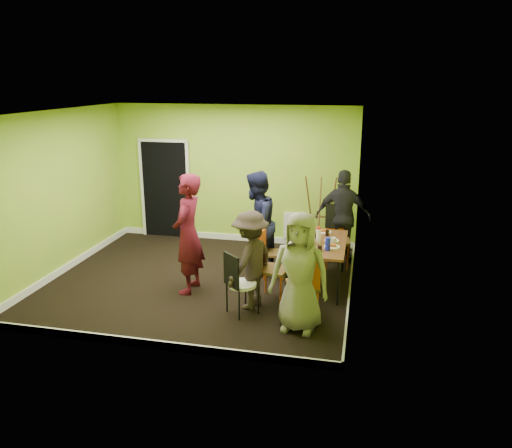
{
  "coord_description": "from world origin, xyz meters",
  "views": [
    {
      "loc": [
        2.6,
        -7.45,
        3.32
      ],
      "look_at": [
        0.96,
        0.0,
        1.06
      ],
      "focal_mm": 35.0,
      "sensor_mm": 36.0,
      "label": 1
    }
  ],
  "objects_px": {
    "chair_front_end": "(304,281)",
    "chair_bentwood": "(238,281)",
    "thermos": "(318,236)",
    "person_left_far": "(256,224)",
    "person_standing": "(188,234)",
    "person_back_end": "(343,217)",
    "person_front_end": "(300,272)",
    "orange_bottle": "(318,237)",
    "dining_table": "(318,245)",
    "blue_bottle": "(328,244)",
    "chair_back_end": "(338,222)",
    "chair_left_far": "(270,248)",
    "chair_left_near": "(268,262)",
    "easel": "(320,215)",
    "person_left_near": "(250,260)"
  },
  "relations": [
    {
      "from": "chair_back_end",
      "to": "person_standing",
      "type": "bearing_deg",
      "value": 32.92
    },
    {
      "from": "easel",
      "to": "person_front_end",
      "type": "bearing_deg",
      "value": -89.4
    },
    {
      "from": "person_left_near",
      "to": "person_front_end",
      "type": "height_order",
      "value": "person_front_end"
    },
    {
      "from": "person_front_end",
      "to": "chair_bentwood",
      "type": "bearing_deg",
      "value": 172.25
    },
    {
      "from": "chair_left_near",
      "to": "person_back_end",
      "type": "bearing_deg",
      "value": 160.54
    },
    {
      "from": "dining_table",
      "to": "chair_bentwood",
      "type": "relative_size",
      "value": 1.59
    },
    {
      "from": "chair_left_near",
      "to": "chair_bentwood",
      "type": "distance_m",
      "value": 0.69
    },
    {
      "from": "chair_left_far",
      "to": "chair_bentwood",
      "type": "distance_m",
      "value": 1.53
    },
    {
      "from": "dining_table",
      "to": "chair_bentwood",
      "type": "distance_m",
      "value": 1.65
    },
    {
      "from": "person_back_end",
      "to": "person_front_end",
      "type": "relative_size",
      "value": 1.05
    },
    {
      "from": "chair_back_end",
      "to": "person_standing",
      "type": "xyz_separation_m",
      "value": [
        -2.22,
        -1.77,
        0.18
      ]
    },
    {
      "from": "chair_left_near",
      "to": "person_back_end",
      "type": "height_order",
      "value": "person_back_end"
    },
    {
      "from": "chair_bentwood",
      "to": "orange_bottle",
      "type": "height_order",
      "value": "chair_bentwood"
    },
    {
      "from": "chair_left_near",
      "to": "chair_front_end",
      "type": "bearing_deg",
      "value": 56.35
    },
    {
      "from": "chair_front_end",
      "to": "chair_bentwood",
      "type": "xyz_separation_m",
      "value": [
        -0.93,
        -0.03,
        -0.07
      ]
    },
    {
      "from": "thermos",
      "to": "orange_bottle",
      "type": "xyz_separation_m",
      "value": [
        -0.01,
        0.18,
        -0.08
      ]
    },
    {
      "from": "chair_front_end",
      "to": "blue_bottle",
      "type": "xyz_separation_m",
      "value": [
        0.25,
        0.9,
        0.26
      ]
    },
    {
      "from": "chair_left_far",
      "to": "chair_front_end",
      "type": "xyz_separation_m",
      "value": [
        0.76,
        -1.49,
        0.08
      ]
    },
    {
      "from": "chair_back_end",
      "to": "person_standing",
      "type": "relative_size",
      "value": 0.58
    },
    {
      "from": "chair_left_far",
      "to": "chair_front_end",
      "type": "bearing_deg",
      "value": 23.8
    },
    {
      "from": "chair_left_far",
      "to": "chair_left_near",
      "type": "relative_size",
      "value": 0.85
    },
    {
      "from": "chair_bentwood",
      "to": "person_standing",
      "type": "relative_size",
      "value": 0.49
    },
    {
      "from": "dining_table",
      "to": "easel",
      "type": "relative_size",
      "value": 0.98
    },
    {
      "from": "dining_table",
      "to": "person_back_end",
      "type": "distance_m",
      "value": 1.27
    },
    {
      "from": "chair_front_end",
      "to": "person_front_end",
      "type": "height_order",
      "value": "person_front_end"
    },
    {
      "from": "dining_table",
      "to": "chair_left_near",
      "type": "height_order",
      "value": "chair_left_near"
    },
    {
      "from": "blue_bottle",
      "to": "person_front_end",
      "type": "distance_m",
      "value": 1.21
    },
    {
      "from": "blue_bottle",
      "to": "orange_bottle",
      "type": "relative_size",
      "value": 2.88
    },
    {
      "from": "thermos",
      "to": "person_standing",
      "type": "xyz_separation_m",
      "value": [
        -1.98,
        -0.63,
        0.09
      ]
    },
    {
      "from": "chair_bentwood",
      "to": "chair_left_near",
      "type": "bearing_deg",
      "value": 105.89
    },
    {
      "from": "chair_left_near",
      "to": "person_front_end",
      "type": "distance_m",
      "value": 1.07
    },
    {
      "from": "chair_back_end",
      "to": "thermos",
      "type": "xyz_separation_m",
      "value": [
        -0.24,
        -1.14,
        0.09
      ]
    },
    {
      "from": "chair_left_near",
      "to": "person_standing",
      "type": "distance_m",
      "value": 1.33
    },
    {
      "from": "person_back_end",
      "to": "person_front_end",
      "type": "distance_m",
      "value": 2.79
    },
    {
      "from": "person_standing",
      "to": "person_left_near",
      "type": "height_order",
      "value": "person_standing"
    },
    {
      "from": "thermos",
      "to": "person_left_far",
      "type": "distance_m",
      "value": 1.14
    },
    {
      "from": "chair_left_near",
      "to": "person_left_near",
      "type": "bearing_deg",
      "value": -20.89
    },
    {
      "from": "chair_left_near",
      "to": "blue_bottle",
      "type": "height_order",
      "value": "chair_left_near"
    },
    {
      "from": "chair_front_end",
      "to": "chair_bentwood",
      "type": "height_order",
      "value": "chair_front_end"
    },
    {
      "from": "chair_back_end",
      "to": "chair_bentwood",
      "type": "distance_m",
      "value": 2.73
    },
    {
      "from": "chair_back_end",
      "to": "person_left_far",
      "type": "bearing_deg",
      "value": 25.87
    },
    {
      "from": "chair_bentwood",
      "to": "thermos",
      "type": "relative_size",
      "value": 4.05
    },
    {
      "from": "dining_table",
      "to": "thermos",
      "type": "relative_size",
      "value": 6.44
    },
    {
      "from": "chair_left_far",
      "to": "blue_bottle",
      "type": "xyz_separation_m",
      "value": [
        1.01,
        -0.59,
        0.34
      ]
    },
    {
      "from": "dining_table",
      "to": "blue_bottle",
      "type": "bearing_deg",
      "value": -63.02
    },
    {
      "from": "chair_bentwood",
      "to": "easel",
      "type": "bearing_deg",
      "value": 115.95
    },
    {
      "from": "chair_front_end",
      "to": "thermos",
      "type": "height_order",
      "value": "chair_front_end"
    },
    {
      "from": "dining_table",
      "to": "chair_left_far",
      "type": "distance_m",
      "value": 0.87
    },
    {
      "from": "chair_left_far",
      "to": "blue_bottle",
      "type": "relative_size",
      "value": 4.48
    },
    {
      "from": "chair_bentwood",
      "to": "person_left_near",
      "type": "distance_m",
      "value": 0.37
    }
  ]
}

